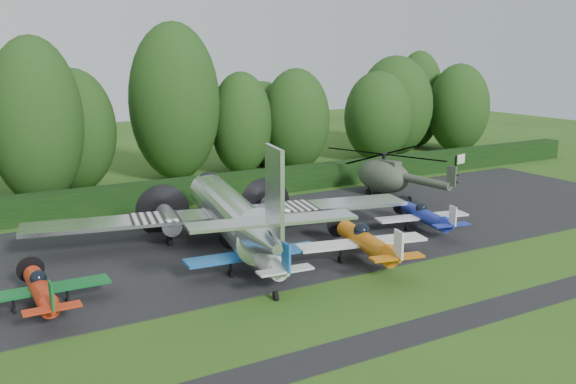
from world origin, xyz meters
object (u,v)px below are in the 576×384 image
transport_plane (232,213)px  light_plane_white (257,254)px  light_plane_red (41,290)px  sign_board (465,159)px  helicopter (384,173)px  light_plane_blue (425,216)px  light_plane_orange (366,242)px

transport_plane → light_plane_white: bearing=-112.9°
light_plane_red → sign_board: 45.71m
helicopter → sign_board: size_ratio=4.37×
light_plane_white → helicopter: size_ratio=0.62×
light_plane_red → light_plane_blue: size_ratio=0.99×
light_plane_blue → helicopter: 10.67m
transport_plane → light_plane_orange: (5.29, -6.45, -0.94)m
light_plane_orange → light_plane_blue: (7.29, 3.15, -0.19)m
light_plane_red → light_plane_white: (10.86, -0.84, 0.18)m
transport_plane → light_plane_red: bearing=-171.4°
transport_plane → light_plane_red: 12.73m
light_plane_red → light_plane_white: 10.89m
transport_plane → sign_board: transport_plane is taller
light_plane_red → light_plane_white: bearing=-5.3°
light_plane_blue → sign_board: bearing=26.6°
light_plane_red → sign_board: (42.93, 15.70, 0.09)m
transport_plane → sign_board: bearing=8.5°
sign_board → transport_plane: bearing=-145.8°
transport_plane → sign_board: 33.05m
light_plane_orange → light_plane_red: bearing=161.4°
light_plane_orange → helicopter: (11.53, 12.91, 0.68)m
transport_plane → light_plane_red: size_ratio=3.59×
transport_plane → light_plane_red: (-11.90, -4.37, -1.14)m
transport_plane → light_plane_orange: 8.39m
light_plane_blue → sign_board: (18.44, 14.63, 0.08)m
transport_plane → light_plane_orange: transport_plane is taller
light_plane_red → transport_plane: bearing=19.3°
light_plane_red → helicopter: (28.72, 10.83, 0.88)m
light_plane_orange → light_plane_blue: size_ratio=1.18×
light_plane_red → sign_board: size_ratio=2.29×
light_plane_red → light_plane_orange: (17.20, -2.08, 0.20)m
light_plane_orange → helicopter: size_ratio=0.63×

